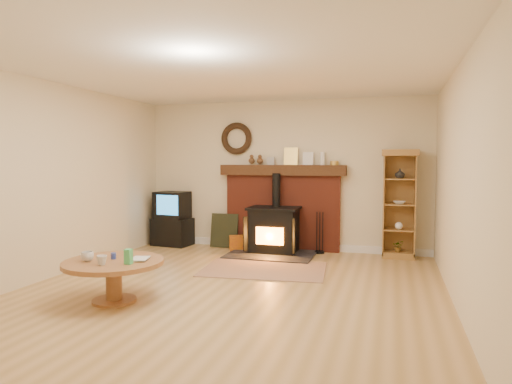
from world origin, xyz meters
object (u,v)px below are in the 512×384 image
(coffee_table, at_px, (113,268))
(curio_cabinet, at_px, (399,204))
(tv_unit, at_px, (172,220))
(wood_stove, at_px, (274,231))

(coffee_table, bearing_deg, curio_cabinet, 47.54)
(tv_unit, height_order, coffee_table, tv_unit)
(wood_stove, xyz_separation_m, curio_cabinet, (2.00, 0.27, 0.49))
(wood_stove, xyz_separation_m, tv_unit, (-1.97, 0.19, 0.09))
(tv_unit, bearing_deg, wood_stove, -5.55)
(curio_cabinet, bearing_deg, coffee_table, -132.46)
(tv_unit, bearing_deg, coffee_table, -73.90)
(curio_cabinet, distance_m, coffee_table, 4.53)
(wood_stove, distance_m, coffee_table, 3.22)
(tv_unit, height_order, curio_cabinet, curio_cabinet)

